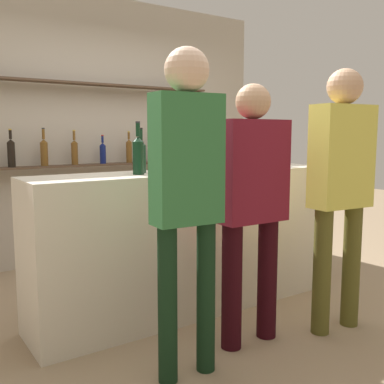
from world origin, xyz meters
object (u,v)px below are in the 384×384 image
counter_bottle_1 (138,154)px  ice_bucket (236,154)px  wine_glass (234,154)px  counter_bottle_2 (141,156)px  cork_jar (262,158)px  counter_bottle_0 (280,150)px  customer_center (251,196)px  customer_left (187,182)px  customer_right (341,179)px

counter_bottle_1 → ice_bucket: bearing=8.7°
counter_bottle_1 → wine_glass: size_ratio=2.29×
counter_bottle_2 → cork_jar: (1.10, -0.08, -0.05)m
ice_bucket → cork_jar: size_ratio=1.42×
counter_bottle_0 → customer_center: 1.11m
customer_left → counter_bottle_2: bearing=-8.0°
counter_bottle_1 → counter_bottle_2: counter_bottle_1 is taller
counter_bottle_1 → customer_center: (0.46, -0.65, -0.25)m
customer_right → customer_center: 0.66m
counter_bottle_2 → customer_center: size_ratio=0.19×
counter_bottle_0 → counter_bottle_1: 1.34m
counter_bottle_0 → ice_bucket: (-0.35, 0.16, -0.04)m
counter_bottle_1 → ice_bucket: size_ratio=1.70×
counter_bottle_0 → customer_right: (-0.25, -0.82, -0.17)m
ice_bucket → customer_left: bearing=-140.2°
cork_jar → customer_left: bearing=-148.2°
wine_glass → cork_jar: size_ratio=1.05×
counter_bottle_1 → counter_bottle_2: 0.15m
counter_bottle_1 → counter_bottle_2: (0.08, 0.12, -0.02)m
counter_bottle_2 → customer_center: (0.37, -0.77, -0.23)m
wine_glass → customer_left: customer_left is taller
cork_jar → customer_center: bearing=-136.7°
counter_bottle_2 → cork_jar: 1.11m
counter_bottle_1 → cork_jar: counter_bottle_1 is taller
wine_glass → ice_bucket: 0.17m
cork_jar → customer_right: customer_right is taller
wine_glass → customer_center: 0.83m
ice_bucket → customer_right: (0.10, -0.98, -0.13)m
customer_center → customer_right: bearing=-105.0°
customer_left → cork_jar: bearing=-54.1°
counter_bottle_1 → counter_bottle_2: size_ratio=1.13×
customer_left → customer_center: (0.56, 0.12, -0.13)m
counter_bottle_2 → customer_center: bearing=-64.0°
ice_bucket → cork_jar: bearing=-30.1°
ice_bucket → customer_center: 0.98m
counter_bottle_1 → customer_right: size_ratio=0.20×
ice_bucket → customer_right: customer_right is taller
wine_glass → customer_left: size_ratio=0.09×
counter_bottle_2 → ice_bucket: counter_bottle_2 is taller
counter_bottle_1 → ice_bucket: 1.00m
counter_bottle_0 → counter_bottle_2: (-1.25, 0.13, -0.02)m
counter_bottle_0 → customer_center: bearing=-144.2°
counter_bottle_0 → ice_bucket: size_ratio=1.69×
counter_bottle_0 → customer_right: customer_right is taller
ice_bucket → customer_left: 1.43m
counter_bottle_1 → cork_jar: (1.19, 0.04, -0.07)m
customer_right → customer_center: (-0.63, 0.19, -0.09)m
counter_bottle_1 → counter_bottle_2: bearing=54.8°
wine_glass → customer_left: (-0.98, -0.79, -0.10)m
counter_bottle_0 → ice_bucket: 0.39m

